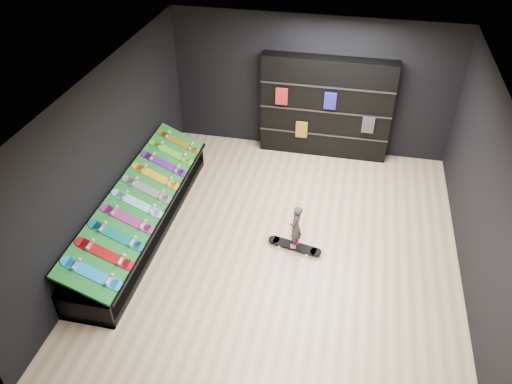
% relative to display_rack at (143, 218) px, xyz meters
% --- Properties ---
extents(floor, '(6.00, 7.00, 0.01)m').
position_rel_display_rack_xyz_m(floor, '(2.55, 0.00, -0.25)').
color(floor, tan).
rests_on(floor, ground).
extents(ceiling, '(6.00, 7.00, 0.01)m').
position_rel_display_rack_xyz_m(ceiling, '(2.55, 0.00, 2.75)').
color(ceiling, white).
rests_on(ceiling, ground).
extents(wall_back, '(6.00, 0.02, 3.00)m').
position_rel_display_rack_xyz_m(wall_back, '(2.55, 3.50, 1.25)').
color(wall_back, black).
rests_on(wall_back, ground).
extents(wall_front, '(6.00, 0.02, 3.00)m').
position_rel_display_rack_xyz_m(wall_front, '(2.55, -3.50, 1.25)').
color(wall_front, black).
rests_on(wall_front, ground).
extents(wall_left, '(0.02, 7.00, 3.00)m').
position_rel_display_rack_xyz_m(wall_left, '(-0.45, 0.00, 1.25)').
color(wall_left, black).
rests_on(wall_left, ground).
extents(wall_right, '(0.02, 7.00, 3.00)m').
position_rel_display_rack_xyz_m(wall_right, '(5.55, 0.00, 1.25)').
color(wall_right, black).
rests_on(wall_right, ground).
extents(display_rack, '(0.90, 4.50, 0.50)m').
position_rel_display_rack_xyz_m(display_rack, '(0.00, 0.00, 0.00)').
color(display_rack, black).
rests_on(display_rack, ground).
extents(turf_ramp, '(0.92, 4.50, 0.46)m').
position_rel_display_rack_xyz_m(turf_ramp, '(0.05, 0.00, 0.46)').
color(turf_ramp, '#0E5A1B').
rests_on(turf_ramp, display_rack).
extents(back_shelving, '(2.77, 0.32, 2.21)m').
position_rel_display_rack_xyz_m(back_shelving, '(2.90, 3.32, 0.86)').
color(back_shelving, black).
rests_on(back_shelving, ground).
extents(floor_skateboard, '(1.00, 0.42, 0.09)m').
position_rel_display_rack_xyz_m(floor_skateboard, '(2.78, 0.02, -0.20)').
color(floor_skateboard, black).
rests_on(floor_skateboard, ground).
extents(child, '(0.17, 0.21, 0.50)m').
position_rel_display_rack_xyz_m(child, '(2.78, 0.02, 0.09)').
color(child, black).
rests_on(child, floor_skateboard).
extents(display_board_0, '(0.93, 0.22, 0.50)m').
position_rel_display_rack_xyz_m(display_board_0, '(0.06, -1.90, 0.49)').
color(display_board_0, blue).
rests_on(display_board_0, turf_ramp).
extents(display_board_1, '(0.93, 0.22, 0.50)m').
position_rel_display_rack_xyz_m(display_board_1, '(0.06, -1.48, 0.49)').
color(display_board_1, red).
rests_on(display_board_1, turf_ramp).
extents(display_board_2, '(0.93, 0.22, 0.50)m').
position_rel_display_rack_xyz_m(display_board_2, '(0.06, -1.06, 0.49)').
color(display_board_2, '#0C8C99').
rests_on(display_board_2, turf_ramp).
extents(display_board_3, '(0.93, 0.22, 0.50)m').
position_rel_display_rack_xyz_m(display_board_3, '(0.06, -0.63, 0.49)').
color(display_board_3, '#2626BF').
rests_on(display_board_3, turf_ramp).
extents(display_board_4, '(0.93, 0.22, 0.50)m').
position_rel_display_rack_xyz_m(display_board_4, '(0.06, -0.21, 0.49)').
color(display_board_4, '#0CB2E5').
rests_on(display_board_4, turf_ramp).
extents(display_board_5, '(0.93, 0.22, 0.50)m').
position_rel_display_rack_xyz_m(display_board_5, '(0.06, 0.21, 0.49)').
color(display_board_5, black).
rests_on(display_board_5, turf_ramp).
extents(display_board_6, '(0.93, 0.22, 0.50)m').
position_rel_display_rack_xyz_m(display_board_6, '(0.06, 0.63, 0.49)').
color(display_board_6, orange).
rests_on(display_board_6, turf_ramp).
extents(display_board_7, '(0.93, 0.22, 0.50)m').
position_rel_display_rack_xyz_m(display_board_7, '(0.06, 1.06, 0.49)').
color(display_board_7, purple).
rests_on(display_board_7, turf_ramp).
extents(display_board_8, '(0.93, 0.22, 0.50)m').
position_rel_display_rack_xyz_m(display_board_8, '(0.06, 1.48, 0.49)').
color(display_board_8, green).
rests_on(display_board_8, turf_ramp).
extents(display_board_9, '(0.93, 0.22, 0.50)m').
position_rel_display_rack_xyz_m(display_board_9, '(0.06, 1.90, 0.49)').
color(display_board_9, yellow).
rests_on(display_board_9, turf_ramp).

